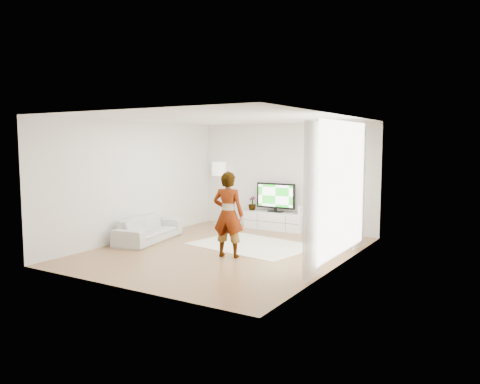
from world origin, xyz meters
The scene contains 17 objects.
floor centered at (0.00, 0.00, 0.00)m, with size 6.00×6.00×0.00m, color #9D6D47.
ceiling centered at (0.00, 0.00, 2.80)m, with size 6.00×6.00×0.00m, color white.
wall_left centered at (-2.50, 0.00, 1.40)m, with size 0.02×6.00×2.80m, color silver.
wall_right centered at (2.50, 0.00, 1.40)m, with size 0.02×6.00×2.80m, color silver.
wall_back centered at (0.00, 3.00, 1.40)m, with size 5.00×0.02×2.80m, color silver.
wall_front centered at (0.00, -3.00, 1.40)m, with size 5.00×0.02×2.80m, color silver.
window centered at (2.48, 0.30, 1.45)m, with size 0.01×2.60×2.50m, color white.
curtain_near centered at (2.40, -1.00, 1.35)m, with size 0.04×0.70×2.60m, color white.
curtain_far centered at (2.40, 1.60, 1.35)m, with size 0.04×0.70×2.60m, color white.
media_console centered at (-0.19, 2.76, 0.23)m, with size 1.66×0.47×0.47m.
television centered at (-0.19, 2.79, 0.88)m, with size 1.10×0.22×0.77m.
game_console centered at (0.54, 2.76, 0.58)m, with size 0.09×0.18×0.23m.
potted_plant centered at (-0.89, 2.77, 0.66)m, with size 0.21×0.21×0.38m, color #3F7238.
rug centered at (0.23, 0.77, 0.01)m, with size 2.54×1.83×0.01m, color white.
player centered at (0.38, -0.44, 0.87)m, with size 0.63×0.41×1.72m, color #334772.
sofa centered at (-2.08, -0.07, 0.29)m, with size 1.96×0.76×0.57m, color silver.
floor_lamp centered at (-1.93, 2.70, 1.49)m, with size 0.39×0.39×1.76m.
Camera 1 is at (5.34, -8.22, 2.29)m, focal length 35.00 mm.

